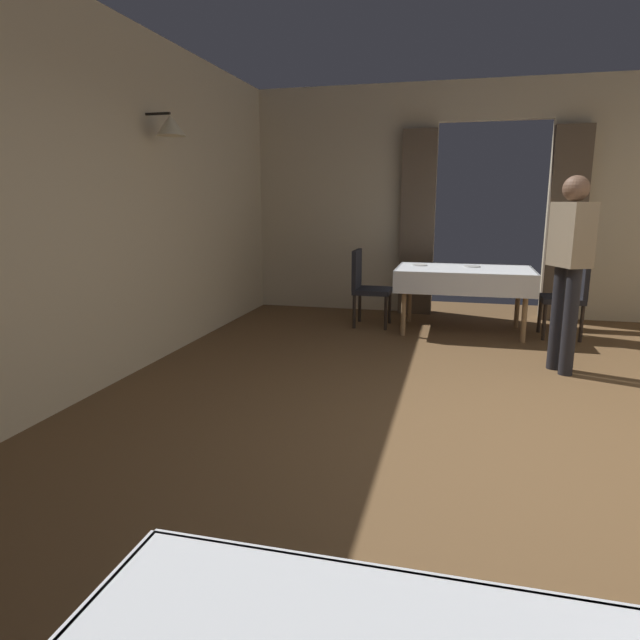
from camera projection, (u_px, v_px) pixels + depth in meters
ground at (508, 443)px, 3.51m from camera, size 10.08×10.08×0.00m
wall_left at (55, 201)px, 3.95m from camera, size 0.49×8.40×3.00m
wall_back at (490, 201)px, 7.15m from camera, size 6.40×0.27×3.00m
dining_table_mid at (464, 275)px, 6.37m from camera, size 1.53×1.00×0.75m
chair_mid_left at (366, 284)px, 6.71m from camera, size 0.44×0.44×0.93m
chair_mid_right at (570, 292)px, 6.10m from camera, size 0.44×0.44×0.93m
plate_mid_a at (419, 265)px, 6.60m from camera, size 0.18×0.18×0.01m
plate_mid_b at (472, 266)px, 6.46m from camera, size 0.19×0.19×0.01m
person_waiter_by_doorway at (570, 258)px, 4.76m from camera, size 0.35×0.42×1.72m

